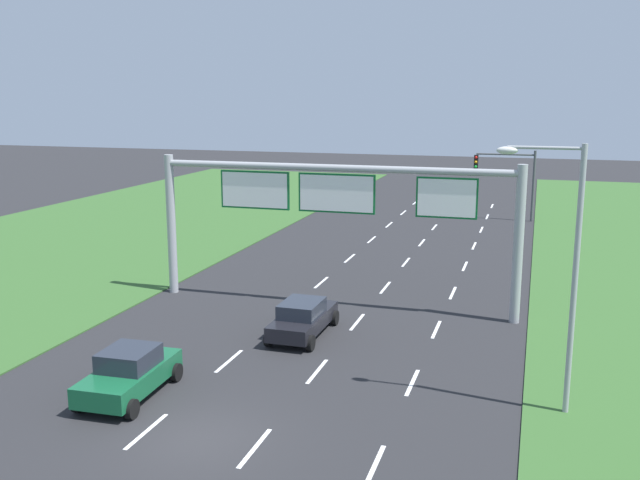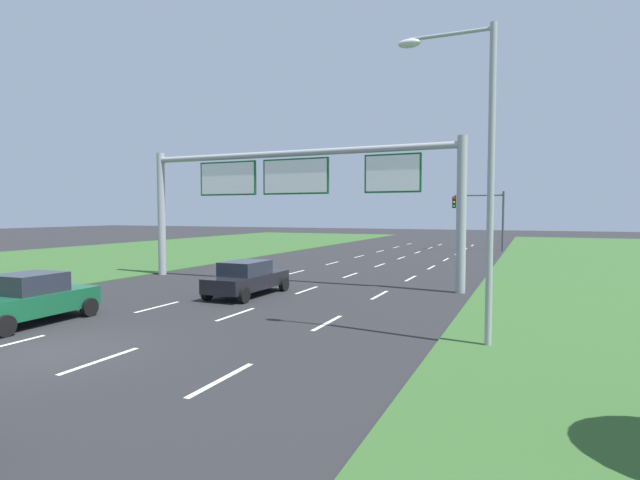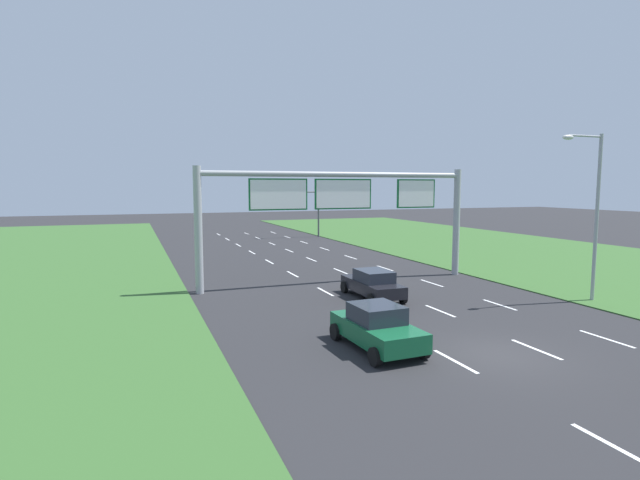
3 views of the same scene
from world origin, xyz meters
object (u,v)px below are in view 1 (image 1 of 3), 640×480
Objects in this scene: car_mid_lane at (129,373)px; street_lamp at (563,256)px; car_near_red at (303,318)px; sign_gantry at (333,203)px; traffic_light_mast at (509,172)px.

street_lamp reaches higher than car_mid_lane.
sign_gantry is (0.05, 4.40, 4.18)m from car_near_red.
traffic_light_mast is at bearing 94.96° from street_lamp.
car_near_red is at bearing 155.00° from street_lamp.
sign_gantry is at bearing 89.89° from car_near_red.
sign_gantry reaches higher than car_near_red.
sign_gantry is at bearing 70.63° from car_mid_lane.
traffic_light_mast reaches higher than car_near_red.
sign_gantry reaches higher than car_mid_lane.
sign_gantry is 2.03× the size of street_lamp.
street_lamp is (9.86, -9.02, 0.13)m from sign_gantry.
street_lamp is at bearing -42.44° from sign_gantry.
sign_gantry reaches higher than traffic_light_mast.
car_near_red is 32.11m from traffic_light_mast.
sign_gantry is 27.69m from traffic_light_mast.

